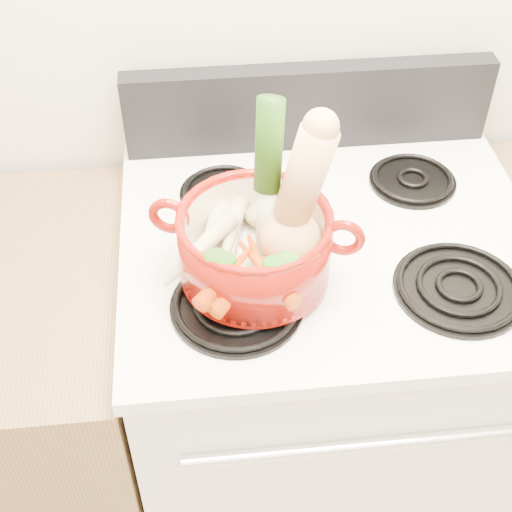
{
  "coord_description": "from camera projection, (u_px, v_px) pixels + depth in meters",
  "views": [
    {
      "loc": [
        -0.24,
        0.44,
        1.84
      ],
      "look_at": [
        -0.15,
        1.28,
        1.03
      ],
      "focal_mm": 50.0,
      "sensor_mm": 36.0,
      "label": 1
    }
  ],
  "objects": [
    {
      "name": "parsnip_1",
      "position": [
        211.0,
        236.0,
        1.21
      ],
      "size": [
        0.11,
        0.22,
        0.06
      ],
      "primitive_type": "cone",
      "rotation": [
        1.66,
        0.0,
        -0.33
      ],
      "color": "#EFE8C2",
      "rests_on": "dutch_oven"
    },
    {
      "name": "parsnip_3",
      "position": [
        198.0,
        248.0,
        1.17
      ],
      "size": [
        0.15,
        0.15,
        0.05
      ],
      "primitive_type": "cone",
      "rotation": [
        1.66,
        0.0,
        -0.74
      ],
      "color": "beige",
      "rests_on": "dutch_oven"
    },
    {
      "name": "carrot_3",
      "position": [
        226.0,
        277.0,
        1.13
      ],
      "size": [
        0.11,
        0.13,
        0.04
      ],
      "primitive_type": "cone",
      "rotation": [
        1.66,
        0.0,
        -0.68
      ],
      "color": "red",
      "rests_on": "dutch_oven"
    },
    {
      "name": "burner_back_left",
      "position": [
        224.0,
        191.0,
        1.4
      ],
      "size": [
        0.17,
        0.17,
        0.02
      ],
      "primitive_type": "cylinder",
      "color": "black",
      "rests_on": "cooktop"
    },
    {
      "name": "carrot_1",
      "position": [
        242.0,
        285.0,
        1.14
      ],
      "size": [
        0.12,
        0.13,
        0.04
      ],
      "primitive_type": "cone",
      "rotation": [
        1.66,
        0.0,
        -0.74
      ],
      "color": "red",
      "rests_on": "dutch_oven"
    },
    {
      "name": "burner_front_left",
      "position": [
        237.0,
        304.0,
        1.18
      ],
      "size": [
        0.22,
        0.22,
        0.02
      ],
      "primitive_type": "cylinder",
      "color": "black",
      "rests_on": "cooktop"
    },
    {
      "name": "pot_handle_right",
      "position": [
        343.0,
        238.0,
        1.13
      ],
      "size": [
        0.07,
        0.04,
        0.07
      ],
      "primitive_type": "torus",
      "rotation": [
        1.57,
        0.0,
        -0.29
      ],
      "color": "maroon",
      "rests_on": "dutch_oven"
    },
    {
      "name": "parsnip_0",
      "position": [
        233.0,
        234.0,
        1.23
      ],
      "size": [
        0.08,
        0.21,
        0.06
      ],
      "primitive_type": "cone",
      "rotation": [
        1.66,
        0.0,
        -0.19
      ],
      "color": "beige",
      "rests_on": "dutch_oven"
    },
    {
      "name": "squash",
      "position": [
        297.0,
        197.0,
        1.12
      ],
      "size": [
        0.19,
        0.17,
        0.28
      ],
      "primitive_type": null,
      "rotation": [
        0.0,
        0.22,
        -0.43
      ],
      "color": "#E5AD75",
      "rests_on": "dutch_oven"
    },
    {
      "name": "carrot_2",
      "position": [
        266.0,
        273.0,
        1.15
      ],
      "size": [
        0.1,
        0.15,
        0.04
      ],
      "primitive_type": "cone",
      "rotation": [
        1.66,
        0.0,
        0.49
      ],
      "color": "#C55509",
      "rests_on": "dutch_oven"
    },
    {
      "name": "dutch_oven",
      "position": [
        255.0,
        246.0,
        1.18
      ],
      "size": [
        0.32,
        0.32,
        0.13
      ],
      "primitive_type": "cylinder",
      "rotation": [
        0.0,
        0.0,
        -0.29
      ],
      "color": "maroon",
      "rests_on": "burner_front_left"
    },
    {
      "name": "leek",
      "position": [
        269.0,
        178.0,
        1.13
      ],
      "size": [
        0.07,
        0.09,
        0.3
      ],
      "primitive_type": "cylinder",
      "rotation": [
        -0.12,
        0.0,
        -0.39
      ],
      "color": "silver",
      "rests_on": "dutch_oven"
    },
    {
      "name": "stove_body",
      "position": [
        316.0,
        391.0,
        1.66
      ],
      "size": [
        0.76,
        0.65,
        0.92
      ],
      "primitive_type": "cube",
      "color": "white",
      "rests_on": "floor"
    },
    {
      "name": "oven_handle",
      "position": [
        361.0,
        446.0,
        1.19
      ],
      "size": [
        0.6,
        0.02,
        0.02
      ],
      "primitive_type": "cylinder",
      "rotation": [
        0.0,
        1.57,
        0.0
      ],
      "color": "silver",
      "rests_on": "stove_body"
    },
    {
      "name": "carrot_0",
      "position": [
        261.0,
        268.0,
        1.17
      ],
      "size": [
        0.05,
        0.15,
        0.04
      ],
      "primitive_type": "cone",
      "rotation": [
        1.66,
        0.0,
        0.17
      ],
      "color": "#D64E0A",
      "rests_on": "dutch_oven"
    },
    {
      "name": "ginger",
      "position": [
        267.0,
        216.0,
        1.26
      ],
      "size": [
        0.08,
        0.06,
        0.04
      ],
      "primitive_type": "ellipsoid",
      "rotation": [
        0.0,
        0.0,
        -0.01
      ],
      "color": "tan",
      "rests_on": "dutch_oven"
    },
    {
      "name": "control_backsplash",
      "position": [
        309.0,
        107.0,
        1.47
      ],
      "size": [
        0.76,
        0.05,
        0.18
      ],
      "primitive_type": "cube",
      "color": "black",
      "rests_on": "cooktop"
    },
    {
      "name": "burner_back_right",
      "position": [
        413.0,
        179.0,
        1.43
      ],
      "size": [
        0.17,
        0.17,
        0.02
      ],
      "primitive_type": "cylinder",
      "color": "black",
      "rests_on": "cooktop"
    },
    {
      "name": "burner_front_right",
      "position": [
        459.0,
        287.0,
        1.21
      ],
      "size": [
        0.22,
        0.22,
        0.02
      ],
      "primitive_type": "cylinder",
      "color": "black",
      "rests_on": "cooktop"
    },
    {
      "name": "cooktop",
      "position": [
        331.0,
        242.0,
        1.33
      ],
      "size": [
        0.78,
        0.67,
        0.03
      ],
      "primitive_type": "cube",
      "color": "white",
      "rests_on": "stove_body"
    },
    {
      "name": "pot_handle_left",
      "position": [
        169.0,
        216.0,
        1.17
      ],
      "size": [
        0.07,
        0.04,
        0.07
      ],
      "primitive_type": "torus",
      "rotation": [
        1.57,
        0.0,
        -0.29
      ],
      "color": "maroon",
      "rests_on": "dutch_oven"
    },
    {
      "name": "parsnip_2",
      "position": [
        232.0,
        226.0,
        1.22
      ],
      "size": [
        0.09,
        0.2,
        0.06
      ],
      "primitive_type": "cone",
      "rotation": [
        1.66,
        0.0,
        -0.28
      ],
      "color": "beige",
      "rests_on": "dutch_oven"
    }
  ]
}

